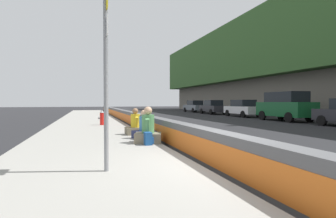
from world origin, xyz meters
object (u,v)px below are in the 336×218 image
object	(u,v)px
fire_hydrant	(102,117)
parked_car_third	(285,106)
backpack	(148,139)
parked_car_far	(195,106)
route_sign_post	(106,65)
parked_car_fourth	(243,108)
parked_car_midline	(213,107)
seated_person_middle	(144,129)
seated_person_foreground	(148,131)
seated_person_rear	(135,126)

from	to	relation	value
fire_hydrant	parked_car_third	distance (m)	14.06
backpack	parked_car_far	bearing A→B (deg)	-25.72
route_sign_post	fire_hydrant	xyz separation A→B (m)	(10.63, -0.49, -1.62)
route_sign_post	parked_car_fourth	distance (m)	23.14
fire_hydrant	parked_car_midline	world-z (taller)	parked_car_midline
parked_car_midline	backpack	bearing A→B (deg)	148.48
seated_person_middle	parked_car_third	world-z (taller)	parked_car_third
route_sign_post	parked_car_third	world-z (taller)	route_sign_post
backpack	parked_car_third	xyz separation A→B (m)	(8.88, -13.02, 0.85)
route_sign_post	backpack	xyz separation A→B (m)	(2.84, -1.48, -1.88)
seated_person_foreground	parked_car_midline	size ratio (longest dim) A/B	0.26
seated_person_foreground	parked_car_fourth	size ratio (longest dim) A/B	0.27
fire_hydrant	parked_car_third	size ratio (longest dim) A/B	0.18
parked_car_fourth	seated_person_rear	bearing A→B (deg)	133.01
route_sign_post	fire_hydrant	size ratio (longest dim) A/B	4.09
fire_hydrant	seated_person_foreground	world-z (taller)	seated_person_foreground
fire_hydrant	seated_person_rear	size ratio (longest dim) A/B	0.80
parked_car_midline	fire_hydrant	bearing A→B (deg)	133.75
fire_hydrant	route_sign_post	bearing A→B (deg)	177.34
route_sign_post	parked_car_midline	size ratio (longest dim) A/B	0.79
seated_person_middle	parked_car_midline	size ratio (longest dim) A/B	0.23
fire_hydrant	parked_car_midline	xyz separation A→B (m)	(13.37, -13.97, 0.27)
seated_person_middle	parked_car_midline	distance (m)	23.44
backpack	parked_car_midline	distance (m)	24.83
backpack	parked_car_fourth	size ratio (longest dim) A/B	0.09
seated_person_rear	route_sign_post	bearing A→B (deg)	164.36
route_sign_post	backpack	size ratio (longest dim) A/B	9.00
seated_person_foreground	backpack	bearing A→B (deg)	167.76
seated_person_middle	parked_car_far	distance (m)	29.07
parked_car_midline	route_sign_post	bearing A→B (deg)	148.93
backpack	parked_car_midline	xyz separation A→B (m)	(21.16, -12.98, 0.53)
route_sign_post	seated_person_middle	world-z (taller)	route_sign_post
parked_car_far	seated_person_rear	bearing A→B (deg)	151.98
seated_person_foreground	seated_person_rear	size ratio (longest dim) A/B	1.10
backpack	parked_car_far	distance (m)	30.52
parked_car_third	fire_hydrant	bearing A→B (deg)	94.45
parked_car_fourth	parked_car_midline	bearing A→B (deg)	1.99
parked_car_third	parked_car_midline	distance (m)	12.29
seated_person_rear	fire_hydrant	bearing A→B (deg)	12.09
seated_person_foreground	parked_car_fourth	distance (m)	19.60
parked_car_third	parked_car_fourth	size ratio (longest dim) A/B	1.07
parked_car_fourth	parked_car_far	size ratio (longest dim) A/B	0.99
parked_car_fourth	parked_car_third	bearing A→B (deg)	178.36
seated_person_rear	parked_car_third	xyz separation A→B (m)	(6.11, -12.93, 0.70)
fire_hydrant	seated_person_foreground	xyz separation A→B (m)	(-7.36, -1.08, -0.07)
seated_person_middle	parked_car_fourth	xyz separation A→B (m)	(13.48, -13.00, 0.39)
seated_person_middle	seated_person_rear	size ratio (longest dim) A/B	0.97
parked_car_midline	parked_car_far	size ratio (longest dim) A/B	1.00
backpack	fire_hydrant	bearing A→B (deg)	7.25
fire_hydrant	seated_person_rear	xyz separation A→B (m)	(-5.02, -1.08, -0.11)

